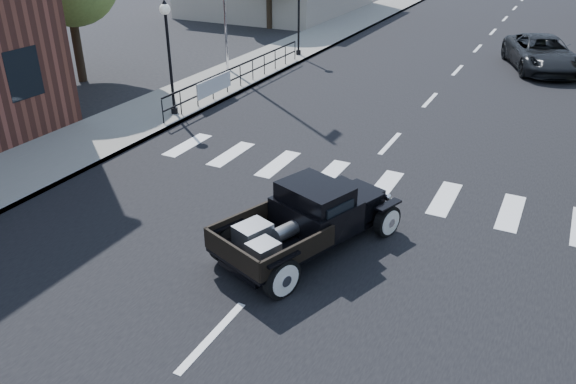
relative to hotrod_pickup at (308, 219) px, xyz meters
The scene contains 10 objects.
ground 0.86m from the hotrod_pickup, 132.44° to the right, with size 120.00×120.00×0.00m, color black.
road 14.73m from the hotrod_pickup, 91.06° to the left, with size 14.00×80.00×0.02m, color black.
road_markings 9.74m from the hotrod_pickup, 91.60° to the left, with size 12.00×60.00×0.06m, color silver, non-canonical shape.
sidewalk_left 17.13m from the hotrod_pickup, 120.82° to the left, with size 3.00×80.00×0.15m, color gray.
railing 12.31m from the hotrod_pickup, 127.96° to the left, with size 0.08×10.00×1.00m, color black, non-canonical shape.
banner 10.75m from the hotrod_pickup, 134.20° to the left, with size 0.04×2.20×0.60m, color silver, non-canonical shape.
lamp_post_b 9.81m from the hotrod_pickup, 144.07° to the left, with size 0.36×0.36×3.85m, color black, non-canonical shape.
lamp_post_c 17.61m from the hotrod_pickup, 116.62° to the left, with size 0.36×0.36×3.85m, color black, non-canonical shape.
hotrod_pickup is the anchor object (origin of this frame).
second_car 18.78m from the hotrod_pickup, 80.76° to the left, with size 2.48×5.37×1.49m, color black.
Camera 1 is at (4.57, -9.10, 6.64)m, focal length 35.00 mm.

